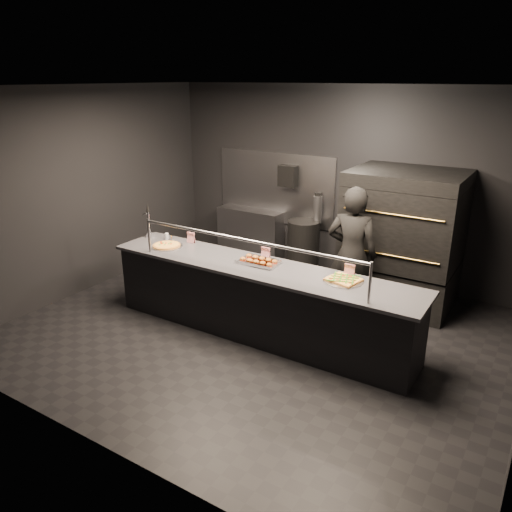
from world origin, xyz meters
name	(u,v)px	position (x,y,z in m)	size (l,w,h in m)	color
room	(259,219)	(-0.02, 0.05, 1.50)	(6.04, 6.00, 3.00)	black
service_counter	(259,300)	(0.00, 0.00, 0.46)	(4.10, 0.78, 1.37)	black
pizza_oven	(403,238)	(1.20, 1.90, 0.97)	(1.50, 1.23, 1.91)	black
prep_shelf	(250,234)	(-1.60, 2.32, 0.45)	(1.20, 0.35, 0.90)	#99999E
towel_dispenser	(288,176)	(-0.90, 2.39, 1.55)	(0.30, 0.20, 0.35)	black
fire_extinguisher	(318,209)	(-0.35, 2.40, 1.06)	(0.14, 0.14, 0.51)	#B2B2B7
beer_tap	(149,227)	(-1.95, 0.17, 1.06)	(0.13, 0.19, 0.50)	silver
round_pizza	(167,246)	(-1.45, -0.03, 0.94)	(0.43, 0.43, 0.03)	silver
slider_tray_a	(256,260)	(-0.10, 0.09, 0.95)	(0.45, 0.35, 0.07)	silver
slider_tray_b	(262,262)	(0.00, 0.09, 0.94)	(0.41, 0.31, 0.06)	silver
square_pizza	(344,280)	(1.06, 0.10, 0.94)	(0.44, 0.44, 0.05)	silver
condiment_jar	(168,237)	(-1.64, 0.21, 0.96)	(0.14, 0.05, 0.09)	silver
tent_cards	(264,252)	(-0.10, 0.28, 1.00)	(2.46, 0.04, 0.15)	white
trash_bin	(303,247)	(-0.50, 2.22, 0.44)	(0.53, 0.53, 0.88)	black
worker	(352,255)	(0.80, 1.02, 0.91)	(0.66, 0.44, 1.82)	black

